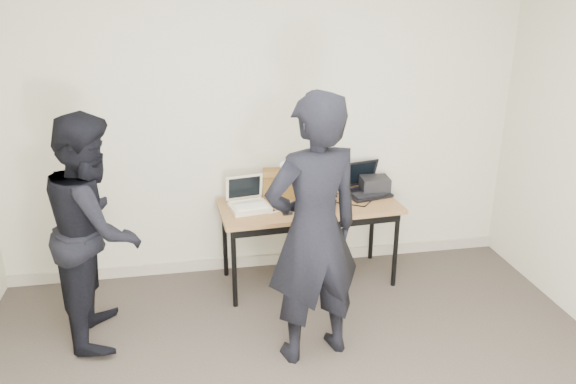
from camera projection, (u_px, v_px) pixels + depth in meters
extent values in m
cube|color=#BEB99E|center=(262.00, 122.00, 4.79)|extent=(4.50, 0.05, 2.70)
cube|color=brown|center=(309.00, 206.00, 4.71)|extent=(1.54, 0.74, 0.03)
cylinder|color=black|center=(234.00, 268.00, 4.44)|extent=(0.04, 0.04, 0.68)
cylinder|color=black|center=(395.00, 250.00, 4.75)|extent=(0.04, 0.04, 0.68)
cylinder|color=black|center=(225.00, 240.00, 4.92)|extent=(0.04, 0.04, 0.68)
cylinder|color=black|center=(372.00, 225.00, 5.23)|extent=(0.04, 0.04, 0.68)
cube|color=black|center=(319.00, 226.00, 4.47)|extent=(1.40, 0.11, 0.06)
cube|color=beige|center=(250.00, 207.00, 4.59)|extent=(0.35, 0.31, 0.04)
cube|color=white|center=(251.00, 206.00, 4.56)|extent=(0.28, 0.19, 0.01)
cube|color=beige|center=(244.00, 187.00, 4.68)|extent=(0.32, 0.10, 0.22)
cube|color=black|center=(244.00, 187.00, 4.67)|extent=(0.27, 0.08, 0.18)
cube|color=beige|center=(245.00, 200.00, 4.70)|extent=(0.28, 0.07, 0.02)
cube|color=black|center=(315.00, 206.00, 4.65)|extent=(0.41, 0.35, 0.02)
cube|color=black|center=(315.00, 205.00, 4.61)|extent=(0.31, 0.22, 0.01)
cube|color=black|center=(317.00, 184.00, 4.75)|extent=(0.35, 0.18, 0.24)
cube|color=#26333F|center=(317.00, 184.00, 4.74)|extent=(0.30, 0.15, 0.20)
cube|color=black|center=(317.00, 199.00, 4.76)|extent=(0.30, 0.11, 0.02)
cube|color=black|center=(367.00, 194.00, 4.90)|extent=(0.42, 0.35, 0.02)
cube|color=black|center=(370.00, 193.00, 4.87)|extent=(0.33, 0.22, 0.01)
cube|color=black|center=(358.00, 174.00, 5.00)|extent=(0.38, 0.18, 0.25)
cube|color=black|center=(358.00, 174.00, 4.99)|extent=(0.32, 0.14, 0.20)
cube|color=black|center=(360.00, 188.00, 5.01)|extent=(0.33, 0.10, 0.02)
cube|color=brown|center=(284.00, 183.00, 4.84)|extent=(0.38, 0.21, 0.24)
cube|color=brown|center=(284.00, 175.00, 4.74)|extent=(0.37, 0.13, 0.07)
cube|color=brown|center=(302.00, 185.00, 4.85)|extent=(0.03, 0.10, 0.02)
ellipsoid|color=white|center=(287.00, 165.00, 4.78)|extent=(0.14, 0.11, 0.08)
cube|color=black|center=(375.00, 185.00, 4.95)|extent=(0.25, 0.22, 0.14)
cube|color=black|center=(287.00, 213.00, 4.50)|extent=(0.08, 0.05, 0.03)
cube|color=black|center=(259.00, 206.00, 4.66)|extent=(0.23, 0.25, 0.01)
cube|color=black|center=(345.00, 204.00, 4.70)|extent=(0.29, 0.19, 0.01)
cube|color=black|center=(326.00, 194.00, 4.91)|extent=(0.25, 0.01, 0.01)
cube|color=black|center=(371.00, 202.00, 4.75)|extent=(0.18, 0.21, 0.01)
cube|color=silver|center=(311.00, 210.00, 4.59)|extent=(0.19, 0.17, 0.01)
cube|color=silver|center=(284.00, 210.00, 4.58)|extent=(0.26, 0.11, 0.01)
imported|color=black|center=(314.00, 232.00, 3.67)|extent=(0.77, 0.61, 1.87)
imported|color=black|center=(95.00, 229.00, 3.96)|extent=(0.66, 0.83, 1.67)
cube|color=#A49A88|center=(265.00, 260.00, 5.21)|extent=(4.50, 0.03, 0.10)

